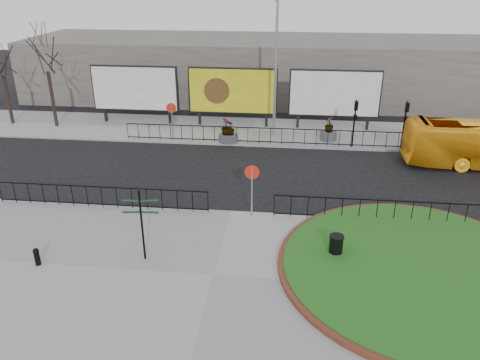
# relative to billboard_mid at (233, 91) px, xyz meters

# --- Properties ---
(ground) EXTENTS (90.00, 90.00, 0.00)m
(ground) POSITION_rel_billboard_mid_xyz_m (1.50, -12.97, -2.60)
(ground) COLOR black
(ground) RESTS_ON ground
(pavement_near) EXTENTS (30.00, 10.00, 0.12)m
(pavement_near) POSITION_rel_billboard_mid_xyz_m (1.50, -17.97, -2.54)
(pavement_near) COLOR gray
(pavement_near) RESTS_ON ground
(pavement_far) EXTENTS (44.00, 6.00, 0.12)m
(pavement_far) POSITION_rel_billboard_mid_xyz_m (1.50, -0.97, -2.54)
(pavement_far) COLOR gray
(pavement_far) RESTS_ON ground
(brick_edge) EXTENTS (10.40, 10.40, 0.18)m
(brick_edge) POSITION_rel_billboard_mid_xyz_m (9.00, -16.97, -2.39)
(brick_edge) COLOR brown
(brick_edge) RESTS_ON pavement_near
(grass_lawn) EXTENTS (10.00, 10.00, 0.22)m
(grass_lawn) POSITION_rel_billboard_mid_xyz_m (9.00, -16.97, -2.37)
(grass_lawn) COLOR #1A4F15
(grass_lawn) RESTS_ON pavement_near
(railing_near_left) EXTENTS (10.00, 0.10, 1.10)m
(railing_near_left) POSITION_rel_billboard_mid_xyz_m (-4.50, -13.27, -1.93)
(railing_near_left) COLOR black
(railing_near_left) RESTS_ON pavement_near
(railing_near_right) EXTENTS (9.00, 0.10, 1.10)m
(railing_near_right) POSITION_rel_billboard_mid_xyz_m (8.00, -13.27, -1.93)
(railing_near_right) COLOR black
(railing_near_right) RESTS_ON pavement_near
(railing_far) EXTENTS (18.00, 0.10, 1.10)m
(railing_far) POSITION_rel_billboard_mid_xyz_m (2.50, -3.67, -1.93)
(railing_far) COLOR black
(railing_far) RESTS_ON pavement_far
(speed_sign_far) EXTENTS (0.64, 0.07, 2.47)m
(speed_sign_far) POSITION_rel_billboard_mid_xyz_m (-3.50, -3.57, -0.68)
(speed_sign_far) COLOR gray
(speed_sign_far) RESTS_ON pavement_far
(speed_sign_near) EXTENTS (0.64, 0.07, 2.47)m
(speed_sign_near) POSITION_rel_billboard_mid_xyz_m (2.50, -13.37, -0.68)
(speed_sign_near) COLOR gray
(speed_sign_near) RESTS_ON pavement_near
(billboard_left) EXTENTS (6.20, 0.31, 4.10)m
(billboard_left) POSITION_rel_billboard_mid_xyz_m (-7.00, 0.00, 0.00)
(billboard_left) COLOR black
(billboard_left) RESTS_ON pavement_far
(billboard_mid) EXTENTS (6.20, 0.31, 4.10)m
(billboard_mid) POSITION_rel_billboard_mid_xyz_m (0.00, 0.00, 0.00)
(billboard_mid) COLOR black
(billboard_mid) RESTS_ON pavement_far
(billboard_right) EXTENTS (6.20, 0.31, 4.10)m
(billboard_right) POSITION_rel_billboard_mid_xyz_m (7.00, 0.00, 0.00)
(billboard_right) COLOR black
(billboard_right) RESTS_ON pavement_far
(lamp_post) EXTENTS (0.74, 0.18, 9.23)m
(lamp_post) POSITION_rel_billboard_mid_xyz_m (3.01, -1.97, 2.23)
(lamp_post) COLOR gray
(lamp_post) RESTS_ON pavement_far
(signal_pole_a) EXTENTS (0.22, 0.26, 3.00)m
(signal_pole_a) POSITION_rel_billboard_mid_xyz_m (8.00, -3.63, -0.50)
(signal_pole_a) COLOR black
(signal_pole_a) RESTS_ON pavement_far
(signal_pole_b) EXTENTS (0.22, 0.26, 3.00)m
(signal_pole_b) POSITION_rel_billboard_mid_xyz_m (11.00, -3.63, -0.50)
(signal_pole_b) COLOR black
(signal_pole_b) RESTS_ON pavement_far
(tree_left) EXTENTS (2.00, 2.00, 7.00)m
(tree_left) POSITION_rel_billboard_mid_xyz_m (-12.50, -1.47, 1.02)
(tree_left) COLOR #2D2119
(tree_left) RESTS_ON pavement_far
(tree_mid) EXTENTS (2.00, 2.00, 6.20)m
(tree_mid) POSITION_rel_billboard_mid_xyz_m (-16.00, -1.17, 0.62)
(tree_mid) COLOR #2D2119
(tree_mid) RESTS_ON pavement_far
(building_backdrop) EXTENTS (40.00, 10.00, 5.00)m
(building_backdrop) POSITION_rel_billboard_mid_xyz_m (1.50, 9.03, -0.10)
(building_backdrop) COLOR slate
(building_backdrop) RESTS_ON ground
(fingerpost_sign) EXTENTS (1.36, 0.34, 2.91)m
(fingerpost_sign) POSITION_rel_billboard_mid_xyz_m (-1.29, -17.21, -0.72)
(fingerpost_sign) COLOR black
(fingerpost_sign) RESTS_ON pavement_near
(bollard) EXTENTS (0.23, 0.23, 0.71)m
(bollard) POSITION_rel_billboard_mid_xyz_m (-5.18, -18.05, -2.09)
(bollard) COLOR black
(bollard) RESTS_ON pavement_near
(litter_bin) EXTENTS (0.56, 0.56, 0.93)m
(litter_bin) POSITION_rel_billboard_mid_xyz_m (6.00, -16.30, -2.01)
(litter_bin) COLOR black
(litter_bin) RESTS_ON pavement_near
(planter_a) EXTENTS (0.96, 0.96, 1.56)m
(planter_a) POSITION_rel_billboard_mid_xyz_m (-0.00, -3.57, -1.87)
(planter_a) COLOR #4C4C4F
(planter_a) RESTS_ON pavement_far
(planter_b) EXTENTS (0.96, 0.96, 1.40)m
(planter_b) POSITION_rel_billboard_mid_xyz_m (0.30, -3.57, -1.99)
(planter_b) COLOR #4C4C4F
(planter_b) RESTS_ON pavement_far
(planter_c) EXTENTS (1.07, 1.07, 1.56)m
(planter_c) POSITION_rel_billboard_mid_xyz_m (6.59, -2.44, -1.94)
(planter_c) COLOR #4C4C4F
(planter_c) RESTS_ON pavement_far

